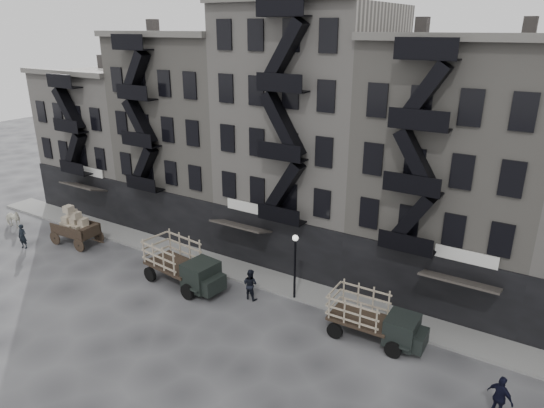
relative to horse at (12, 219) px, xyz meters
The scene contains 14 objects.
ground 22.44m from the horse, ahead, with size 140.00×140.00×0.00m, color #38383A.
sidewalk 22.73m from the horse, ahead, with size 55.00×2.50×0.15m, color slate.
building_west 11.30m from the horse, 75.93° to the left, with size 10.00×11.35×13.20m.
building_midwest 17.15m from the horse, 37.95° to the left, with size 10.00×11.35×16.20m.
building_center 25.64m from the horse, 23.37° to the left, with size 10.00×11.35×18.20m.
building_mideast 34.52m from the horse, 16.64° to the left, with size 10.00×11.35×16.20m.
lamp_post 25.63m from the horse, ahead, with size 0.36×0.36×4.28m.
horse is the anchor object (origin of this frame).
wagon 7.31m from the horse, ahead, with size 3.77×2.17×3.11m.
stake_truck_west 18.47m from the horse, ahead, with size 5.94×2.93×2.88m.
stake_truck_east 30.96m from the horse, ahead, with size 5.12×2.20×2.54m.
pedestrian_west 4.97m from the horse, 22.84° to the right, with size 0.68×0.45×1.87m, color black.
pedestrian_mid 23.13m from the horse, ahead, with size 0.95×0.74×1.96m, color black.
policeman 37.45m from the horse, ahead, with size 1.18×0.49×2.02m, color black.
Camera 1 is at (15.52, -19.96, 15.65)m, focal length 32.00 mm.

